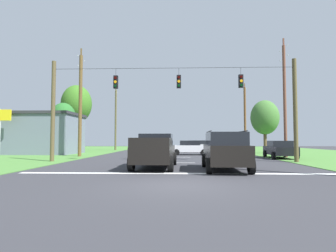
{
  "coord_description": "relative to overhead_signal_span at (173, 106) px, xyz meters",
  "views": [
    {
      "loc": [
        0.04,
        -9.66,
        1.6
      ],
      "look_at": [
        -0.61,
        9.1,
        2.56
      ],
      "focal_mm": 28.84,
      "sensor_mm": 36.0,
      "label": 1
    }
  ],
  "objects": [
    {
      "name": "lane_dash_3",
      "position": [
        0.26,
        18.41,
        -4.06
      ],
      "size": [
        2.5,
        0.15,
        0.01
      ],
      "primitive_type": "cube",
      "rotation": [
        0.0,
        0.0,
        1.57
      ],
      "color": "white",
      "rests_on": "ground"
    },
    {
      "name": "lane_dash_4",
      "position": [
        0.26,
        26.47,
        -4.06
      ],
      "size": [
        2.5,
        0.15,
        0.01
      ],
      "primitive_type": "cube",
      "rotation": [
        0.0,
        0.0,
        1.57
      ],
      "color": "white",
      "rests_on": "ground"
    },
    {
      "name": "suv_black",
      "position": [
        2.81,
        -5.15,
        -3.0
      ],
      "size": [
        2.34,
        4.86,
        2.05
      ],
      "color": "black",
      "rests_on": "ground"
    },
    {
      "name": "distant_car_oncoming",
      "position": [
        2.89,
        15.7,
        -3.27
      ],
      "size": [
        4.44,
        2.31,
        1.52
      ],
      "color": "silver",
      "rests_on": "ground"
    },
    {
      "name": "roadside_store",
      "position": [
        -17.34,
        10.55,
        -1.74
      ],
      "size": [
        12.77,
        7.06,
        4.66
      ],
      "color": "slate",
      "rests_on": "ground"
    },
    {
      "name": "lane_dash_2",
      "position": [
        0.26,
        15.34,
        -4.06
      ],
      "size": [
        2.5,
        0.15,
        0.01
      ],
      "primitive_type": "cube",
      "rotation": [
        0.0,
        0.0,
        1.57
      ],
      "color": "white",
      "rests_on": "ground"
    },
    {
      "name": "lane_dash_0",
      "position": [
        0.26,
        -0.59,
        -4.06
      ],
      "size": [
        2.5,
        0.15,
        0.01
      ],
      "primitive_type": "cube",
      "rotation": [
        0.0,
        0.0,
        1.57
      ],
      "color": "white",
      "rests_on": "ground"
    },
    {
      "name": "overhead_signal_span",
      "position": [
        0.0,
        0.0,
        0.0
      ],
      "size": [
        17.92,
        0.31,
        7.45
      ],
      "color": "brown",
      "rests_on": "ground"
    },
    {
      "name": "tree_roadside_left",
      "position": [
        -12.87,
        11.07,
        0.07
      ],
      "size": [
        2.81,
        2.81,
        5.88
      ],
      "color": "brown",
      "rests_on": "ground"
    },
    {
      "name": "distant_car_far_parked",
      "position": [
        9.11,
        4.08,
        -3.27
      ],
      "size": [
        2.28,
        4.42,
        1.52
      ],
      "color": "black",
      "rests_on": "ground"
    },
    {
      "name": "distant_car_crossing_white",
      "position": [
        1.63,
        9.36,
        -3.27
      ],
      "size": [
        4.3,
        2.02,
        1.52
      ],
      "color": "silver",
      "rests_on": "ground"
    },
    {
      "name": "utility_pole_mid_left",
      "position": [
        -9.0,
        5.91,
        1.05
      ],
      "size": [
        0.33,
        1.83,
        10.45
      ],
      "color": "brown",
      "rests_on": "ground"
    },
    {
      "name": "lane_dash_1",
      "position": [
        0.26,
        5.41,
        -4.06
      ],
      "size": [
        2.5,
        0.15,
        0.01
      ],
      "primitive_type": "cube",
      "rotation": [
        0.0,
        0.0,
        1.57
      ],
      "color": "white",
      "rests_on": "ground"
    },
    {
      "name": "ground_plane",
      "position": [
        0.26,
        -9.84,
        -4.06
      ],
      "size": [
        120.0,
        120.0,
        0.0
      ],
      "primitive_type": "plane",
      "color": "#333338"
    },
    {
      "name": "utility_pole_mid_right",
      "position": [
        10.12,
        5.3,
        1.42
      ],
      "size": [
        0.28,
        1.81,
        10.98
      ],
      "color": "brown",
      "rests_on": "ground"
    },
    {
      "name": "pickup_truck",
      "position": [
        -0.97,
        -3.95,
        -3.09
      ],
      "size": [
        2.44,
        5.47,
        1.95
      ],
      "color": "black",
      "rests_on": "ground"
    },
    {
      "name": "tree_roadside_far_right",
      "position": [
        -12.72,
        14.69,
        2.15
      ],
      "size": [
        3.85,
        3.85,
        8.66
      ],
      "color": "brown",
      "rests_on": "ground"
    },
    {
      "name": "utility_pole_far_right",
      "position": [
        10.32,
        20.6,
        0.84
      ],
      "size": [
        0.33,
        1.75,
        10.02
      ],
      "color": "brown",
      "rests_on": "ground"
    },
    {
      "name": "shoulder_grass_left",
      "position": [
        -15.7,
        5.16,
        -4.04
      ],
      "size": [
        16.0,
        80.0,
        0.03
      ],
      "primitive_type": "cube",
      "color": "#4B8137",
      "rests_on": "ground"
    },
    {
      "name": "utility_pole_far_left",
      "position": [
        -9.13,
        21.35,
        0.86
      ],
      "size": [
        0.28,
        1.67,
        9.82
      ],
      "color": "brown",
      "rests_on": "ground"
    },
    {
      "name": "tree_roadside_right",
      "position": [
        10.77,
        13.02,
        0.2
      ],
      "size": [
        3.32,
        3.32,
        6.34
      ],
      "color": "brown",
      "rests_on": "ground"
    },
    {
      "name": "stop_bar_stripe",
      "position": [
        0.26,
        -6.59,
        -4.06
      ],
      "size": [
        15.13,
        0.45,
        0.01
      ],
      "primitive_type": "cube",
      "color": "white",
      "rests_on": "ground"
    }
  ]
}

